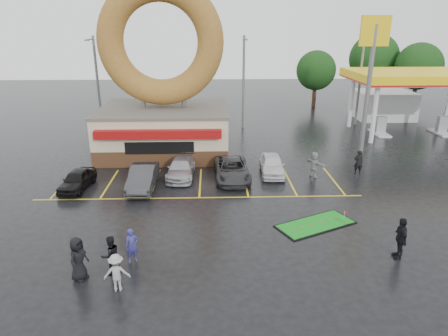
{
  "coord_description": "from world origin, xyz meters",
  "views": [
    {
      "loc": [
        0.78,
        -18.84,
        9.88
      ],
      "look_at": [
        1.48,
        2.58,
        2.2
      ],
      "focal_mm": 32.0,
      "sensor_mm": 36.0,
      "label": 1
    }
  ],
  "objects_px": {
    "car_grey": "(232,169)",
    "dumpster": "(105,149)",
    "gas_station": "(402,90)",
    "donut_shop": "(163,98)",
    "person_cameraman": "(401,238)",
    "car_black": "(77,180)",
    "putting_green": "(315,224)",
    "shell_sign": "(372,60)",
    "streetlight_right": "(360,78)",
    "car_dgrey": "(143,177)",
    "person_blue": "(132,246)",
    "streetlight_left": "(97,82)",
    "streetlight_mid": "(244,80)",
    "car_white": "(272,165)",
    "car_silver": "(181,168)"
  },
  "relations": [
    {
      "from": "car_grey",
      "to": "dumpster",
      "type": "height_order",
      "value": "car_grey"
    },
    {
      "from": "gas_station",
      "to": "donut_shop",
      "type": "bearing_deg",
      "value": -160.89
    },
    {
      "from": "car_grey",
      "to": "person_cameraman",
      "type": "distance_m",
      "value": 12.21
    },
    {
      "from": "car_black",
      "to": "putting_green",
      "type": "height_order",
      "value": "car_black"
    },
    {
      "from": "donut_shop",
      "to": "shell_sign",
      "type": "bearing_deg",
      "value": -3.47
    },
    {
      "from": "donut_shop",
      "to": "streetlight_right",
      "type": "relative_size",
      "value": 1.5
    },
    {
      "from": "gas_station",
      "to": "car_dgrey",
      "type": "relative_size",
      "value": 3.1
    },
    {
      "from": "gas_station",
      "to": "streetlight_right",
      "type": "xyz_separation_m",
      "value": [
        -4.0,
        0.98,
        1.08
      ]
    },
    {
      "from": "person_cameraman",
      "to": "person_blue",
      "type": "bearing_deg",
      "value": -83.47
    },
    {
      "from": "car_dgrey",
      "to": "dumpster",
      "type": "height_order",
      "value": "car_dgrey"
    },
    {
      "from": "streetlight_left",
      "to": "streetlight_mid",
      "type": "height_order",
      "value": "same"
    },
    {
      "from": "streetlight_left",
      "to": "car_white",
      "type": "relative_size",
      "value": 2.25
    },
    {
      "from": "streetlight_mid",
      "to": "car_silver",
      "type": "bearing_deg",
      "value": -111.05
    },
    {
      "from": "car_black",
      "to": "car_dgrey",
      "type": "height_order",
      "value": "car_dgrey"
    },
    {
      "from": "dumpster",
      "to": "car_dgrey",
      "type": "bearing_deg",
      "value": -45.0
    },
    {
      "from": "person_blue",
      "to": "car_grey",
      "type": "bearing_deg",
      "value": 42.84
    },
    {
      "from": "car_dgrey",
      "to": "car_silver",
      "type": "relative_size",
      "value": 1.01
    },
    {
      "from": "donut_shop",
      "to": "car_white",
      "type": "distance_m",
      "value": 10.46
    },
    {
      "from": "streetlight_right",
      "to": "car_silver",
      "type": "xyz_separation_m",
      "value": [
        -17.33,
        -14.86,
        -4.15
      ]
    },
    {
      "from": "person_blue",
      "to": "shell_sign",
      "type": "bearing_deg",
      "value": 23.41
    },
    {
      "from": "person_cameraman",
      "to": "dumpster",
      "type": "distance_m",
      "value": 22.66
    },
    {
      "from": "car_white",
      "to": "dumpster",
      "type": "bearing_deg",
      "value": 164.31
    },
    {
      "from": "shell_sign",
      "to": "dumpster",
      "type": "distance_m",
      "value": 21.74
    },
    {
      "from": "car_black",
      "to": "car_dgrey",
      "type": "bearing_deg",
      "value": 6.36
    },
    {
      "from": "car_black",
      "to": "dumpster",
      "type": "bearing_deg",
      "value": 94.94
    },
    {
      "from": "streetlight_left",
      "to": "car_dgrey",
      "type": "bearing_deg",
      "value": -66.78
    },
    {
      "from": "car_dgrey",
      "to": "shell_sign",
      "type": "bearing_deg",
      "value": 23.37
    },
    {
      "from": "streetlight_mid",
      "to": "streetlight_right",
      "type": "xyz_separation_m",
      "value": [
        12.0,
        1.0,
        0.0
      ]
    },
    {
      "from": "car_grey",
      "to": "car_dgrey",
      "type": "bearing_deg",
      "value": -168.11
    },
    {
      "from": "shell_sign",
      "to": "person_cameraman",
      "type": "xyz_separation_m",
      "value": [
        -3.86,
        -15.48,
        -6.4
      ]
    },
    {
      "from": "dumpster",
      "to": "car_silver",
      "type": "bearing_deg",
      "value": -22.62
    },
    {
      "from": "streetlight_mid",
      "to": "putting_green",
      "type": "relative_size",
      "value": 1.98
    },
    {
      "from": "car_white",
      "to": "person_cameraman",
      "type": "relative_size",
      "value": 2.05
    },
    {
      "from": "streetlight_right",
      "to": "putting_green",
      "type": "relative_size",
      "value": 1.98
    },
    {
      "from": "dumpster",
      "to": "putting_green",
      "type": "relative_size",
      "value": 0.4
    },
    {
      "from": "car_dgrey",
      "to": "putting_green",
      "type": "bearing_deg",
      "value": -27.91
    },
    {
      "from": "car_black",
      "to": "donut_shop",
      "type": "bearing_deg",
      "value": 64.83
    },
    {
      "from": "streetlight_left",
      "to": "car_black",
      "type": "relative_size",
      "value": 2.47
    },
    {
      "from": "streetlight_mid",
      "to": "streetlight_right",
      "type": "distance_m",
      "value": 12.04
    },
    {
      "from": "car_grey",
      "to": "car_white",
      "type": "height_order",
      "value": "car_white"
    },
    {
      "from": "streetlight_mid",
      "to": "streetlight_right",
      "type": "relative_size",
      "value": 1.0
    },
    {
      "from": "gas_station",
      "to": "streetlight_mid",
      "type": "distance_m",
      "value": 16.04
    },
    {
      "from": "gas_station",
      "to": "streetlight_left",
      "type": "xyz_separation_m",
      "value": [
        -30.0,
        -1.02,
        1.08
      ]
    },
    {
      "from": "gas_station",
      "to": "person_blue",
      "type": "height_order",
      "value": "gas_station"
    },
    {
      "from": "car_silver",
      "to": "putting_green",
      "type": "height_order",
      "value": "car_silver"
    },
    {
      "from": "person_blue",
      "to": "dumpster",
      "type": "xyz_separation_m",
      "value": [
        -4.92,
        15.16,
        -0.14
      ]
    },
    {
      "from": "car_grey",
      "to": "streetlight_mid",
      "type": "bearing_deg",
      "value": 80.47
    },
    {
      "from": "car_grey",
      "to": "dumpster",
      "type": "relative_size",
      "value": 2.72
    },
    {
      "from": "gas_station",
      "to": "dumpster",
      "type": "xyz_separation_m",
      "value": [
        -27.67,
        -9.22,
        -3.05
      ]
    },
    {
      "from": "streetlight_right",
      "to": "car_white",
      "type": "distance_m",
      "value": 18.68
    }
  ]
}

